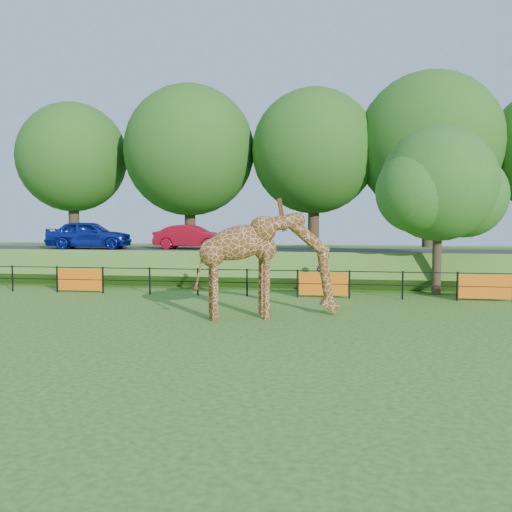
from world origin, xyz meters
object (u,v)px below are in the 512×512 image
Objects in this scene: giraffe at (269,265)px; car_red at (191,237)px; tree_east at (441,188)px; car_blue at (89,235)px; visitor at (323,276)px.

car_red is at bearing 93.82° from giraffe.
giraffe is 9.03m from tree_east.
car_red is (-5.40, 11.06, 0.38)m from giraffe.
car_blue is 5.38m from car_red.
visitor is at bearing 51.67° from giraffe.
car_blue reaches higher than visitor.
giraffe reaches higher than car_blue.
giraffe is 3.07× the size of visitor.
car_blue is at bearing -7.52° from visitor.
car_red reaches higher than visitor.
visitor is (1.56, 5.40, -0.91)m from giraffe.
giraffe reaches higher than visitor.
car_blue is 0.64× the size of tree_east.
car_red is 2.50× the size of visitor.
visitor is 5.86m from tree_east.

